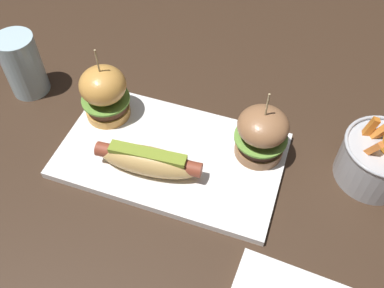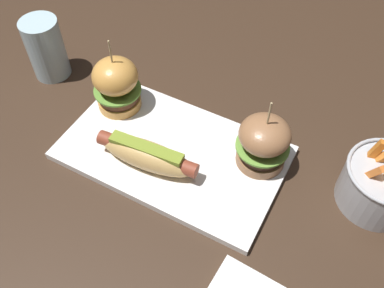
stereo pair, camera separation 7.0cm
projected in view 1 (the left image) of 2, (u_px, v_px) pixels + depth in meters
ground_plane at (172, 158)px, 0.75m from camera, size 3.00×3.00×0.00m
platter_main at (171, 155)px, 0.74m from camera, size 0.38×0.22×0.01m
hot_dog at (148, 160)px, 0.69m from camera, size 0.18×0.06×0.05m
slider_left at (104, 93)px, 0.75m from camera, size 0.09×0.09×0.15m
slider_right at (262, 134)px, 0.70m from camera, size 0.09×0.09×0.14m
fries_bucket at (378, 159)px, 0.69m from camera, size 0.13×0.13×0.14m
water_glass at (23, 65)px, 0.81m from camera, size 0.07×0.07×0.12m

